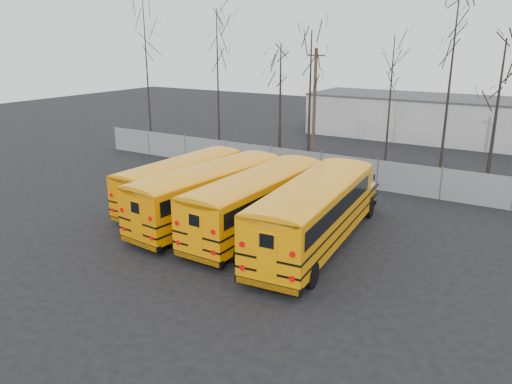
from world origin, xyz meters
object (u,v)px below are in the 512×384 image
Objects in this scene: bus_a at (184,178)px; bus_c at (259,197)px; bus_d at (316,208)px; utility_pole_left at (314,102)px; bus_b at (211,189)px.

bus_c is at bearing -10.37° from bus_a.
bus_d reaches higher than bus_a.
utility_pole_left is at bearing 88.79° from bus_a.
bus_a is 3.36m from bus_b.
bus_c is at bearing 8.14° from bus_b.
bus_b is at bearing -22.71° from bus_a.
utility_pole_left is (-8.36, 17.43, 2.55)m from bus_d.
utility_pole_left is at bearing 110.58° from bus_d.
bus_c is 18.04m from utility_pole_left.
bus_b is at bearing -176.64° from bus_c.
bus_c is 1.30× the size of utility_pole_left.
bus_a is at bearing 161.38° from bus_b.
bus_d reaches higher than bus_b.
bus_b is 6.16m from bus_d.
bus_d is (6.16, -0.21, 0.11)m from bus_b.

